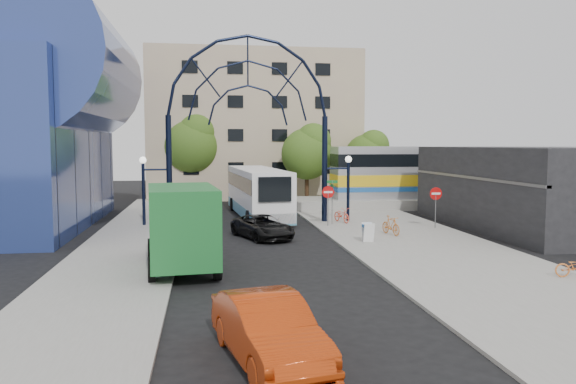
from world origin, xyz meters
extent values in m
plane|color=black|center=(0.00, 0.00, 0.00)|extent=(120.00, 120.00, 0.00)
cube|color=gray|center=(8.00, 4.00, 0.06)|extent=(8.00, 56.00, 0.12)
cube|color=gray|center=(-6.50, 6.00, 0.06)|extent=(5.00, 50.00, 0.12)
cylinder|color=black|center=(-5.00, 14.00, 3.50)|extent=(0.36, 0.36, 7.00)
cylinder|color=black|center=(5.00, 14.00, 3.50)|extent=(0.36, 0.36, 7.00)
cylinder|color=black|center=(-6.60, 14.00, 2.00)|extent=(0.20, 0.20, 4.00)
cylinder|color=black|center=(6.60, 14.00, 2.00)|extent=(0.20, 0.20, 4.00)
sphere|color=white|center=(-6.60, 14.00, 4.20)|extent=(0.44, 0.44, 0.44)
sphere|color=white|center=(6.60, 14.00, 4.20)|extent=(0.44, 0.44, 0.44)
cylinder|color=slate|center=(4.80, 12.00, 1.22)|extent=(0.06, 0.06, 2.20)
cylinder|color=red|center=(4.80, 12.00, 2.22)|extent=(0.80, 0.04, 0.80)
cube|color=white|center=(4.80, 11.97, 2.22)|extent=(0.55, 0.02, 0.12)
cylinder|color=slate|center=(11.00, 10.00, 1.22)|extent=(0.06, 0.06, 2.20)
cylinder|color=red|center=(11.00, 10.00, 2.22)|extent=(0.76, 0.04, 0.76)
cube|color=white|center=(11.00, 9.97, 2.22)|extent=(0.55, 0.02, 0.12)
cylinder|color=slate|center=(5.20, 12.60, 1.52)|extent=(0.05, 0.05, 2.80)
cube|color=#146626|center=(5.20, 12.60, 2.82)|extent=(0.70, 0.03, 0.18)
cube|color=#146626|center=(5.20, 12.60, 2.57)|extent=(0.03, 0.70, 0.18)
cube|color=white|center=(5.60, 5.80, 0.62)|extent=(0.55, 0.26, 0.99)
cube|color=white|center=(5.60, 6.15, 0.62)|extent=(0.55, 0.26, 0.99)
cube|color=#1E59A5|center=(5.60, 5.98, 0.95)|extent=(0.55, 0.42, 0.14)
cylinder|color=navy|center=(-12.00, 15.00, 10.00)|extent=(9.00, 16.00, 9.00)
cube|color=black|center=(16.00, 10.00, 2.50)|extent=(6.00, 16.00, 5.00)
cube|color=tan|center=(2.00, 35.00, 7.00)|extent=(20.00, 12.00, 14.00)
cube|color=gray|center=(20.00, 22.00, 0.40)|extent=(32.00, 5.00, 0.80)
cube|color=#B7B7BC|center=(20.00, 22.00, 2.90)|extent=(25.00, 3.00, 4.20)
cube|color=gold|center=(20.00, 22.00, 2.30)|extent=(25.10, 3.05, 0.90)
cube|color=black|center=(20.00, 22.00, 3.90)|extent=(25.05, 3.05, 1.00)
cube|color=#1E59A5|center=(20.00, 22.00, 1.60)|extent=(25.10, 3.05, 0.35)
cylinder|color=#382314|center=(6.00, 26.00, 1.26)|extent=(0.36, 0.36, 2.52)
sphere|color=#335315|center=(6.00, 26.00, 4.34)|extent=(4.48, 4.48, 4.48)
sphere|color=#335315|center=(6.50, 25.70, 5.46)|extent=(3.08, 3.08, 3.08)
cylinder|color=#382314|center=(-4.00, 30.00, 1.44)|extent=(0.36, 0.36, 2.88)
sphere|color=#335315|center=(-4.00, 30.00, 4.96)|extent=(5.12, 5.12, 5.12)
sphere|color=#335315|center=(-3.50, 29.70, 6.24)|extent=(3.52, 3.52, 3.52)
cylinder|color=#382314|center=(12.00, 28.00, 1.17)|extent=(0.36, 0.36, 2.34)
sphere|color=#335315|center=(12.00, 28.00, 4.03)|extent=(4.16, 4.16, 4.16)
sphere|color=#335315|center=(12.50, 27.70, 5.07)|extent=(2.86, 2.86, 2.86)
cube|color=white|center=(0.93, 17.77, 1.88)|extent=(3.66, 12.55, 3.12)
cube|color=#4F93B0|center=(0.93, 17.77, 0.59)|extent=(3.69, 12.55, 0.75)
cube|color=black|center=(0.93, 17.77, 2.53)|extent=(3.69, 12.31, 0.97)
cube|color=black|center=(1.40, 11.52, 2.48)|extent=(2.04, 0.30, 1.51)
cube|color=black|center=(0.48, 23.89, 1.72)|extent=(2.59, 0.38, 1.72)
cylinder|color=black|center=(-0.69, 21.50, 0.52)|extent=(0.38, 1.05, 1.03)
cylinder|color=black|center=(1.99, 21.69, 0.52)|extent=(0.38, 1.05, 1.03)
cylinder|color=black|center=(-0.06, 13.10, 0.52)|extent=(0.38, 1.05, 1.03)
cylinder|color=black|center=(2.61, 13.30, 0.52)|extent=(0.38, 1.05, 1.03)
cube|color=black|center=(-3.99, 3.68, 1.17)|extent=(2.69, 2.79, 2.35)
cube|color=black|center=(-4.12, 4.95, 1.65)|extent=(2.13, 0.32, 1.07)
cube|color=#1B672B|center=(-3.67, 0.50, 2.03)|extent=(3.03, 5.13, 2.98)
cylinder|color=black|center=(-5.18, 3.24, 0.51)|extent=(0.38, 1.05, 1.02)
cylinder|color=black|center=(-2.74, 3.48, 0.51)|extent=(0.38, 1.05, 1.02)
cylinder|color=black|center=(-4.77, -0.90, 0.51)|extent=(0.38, 1.05, 1.02)
cylinder|color=black|center=(-2.33, -0.65, 0.51)|extent=(0.38, 1.05, 1.02)
imported|color=black|center=(0.35, 8.55, 0.64)|extent=(3.62, 5.08, 1.29)
imported|color=#AE310A|center=(-1.30, -9.05, 0.80)|extent=(2.69, 5.10, 1.60)
imported|color=#FA4D32|center=(6.01, 13.33, 0.61)|extent=(1.12, 1.97, 0.98)
imported|color=#CC6E28|center=(7.52, 8.00, 0.65)|extent=(0.90, 1.83, 1.06)
camera|label=1|loc=(-2.74, -22.00, 5.21)|focal=35.00mm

